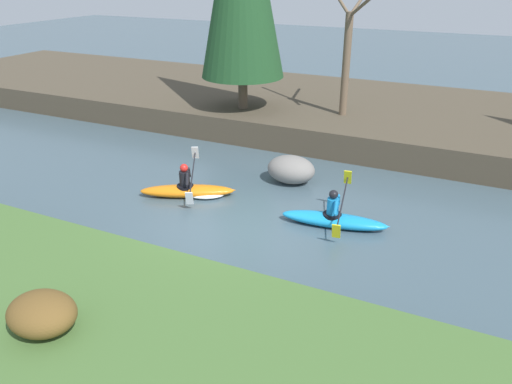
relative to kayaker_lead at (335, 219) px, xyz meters
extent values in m
plane|color=#425660|center=(-2.33, -1.41, -0.22)|extent=(90.00, 90.00, 0.00)
cube|color=#476B33|center=(-2.33, -6.82, 0.14)|extent=(44.00, 6.17, 0.71)
cube|color=#4C4233|center=(-2.33, 8.99, 0.27)|extent=(44.00, 9.05, 0.97)
cylinder|color=brown|center=(-5.73, 6.12, 1.38)|extent=(0.36, 0.36, 1.24)
cylinder|color=brown|center=(-1.92, 6.91, 2.59)|extent=(0.28, 0.28, 3.67)
cylinder|color=brown|center=(-1.25, 6.35, 4.78)|extent=(1.45, 1.24, 1.11)
ellipsoid|color=brown|center=(-2.82, -6.72, 0.81)|extent=(1.18, 0.98, 0.64)
ellipsoid|color=#1993D6|center=(-0.02, 0.00, -0.05)|extent=(2.76, 1.03, 0.34)
cone|color=#1993D6|center=(1.20, 0.20, -0.03)|extent=(0.38, 0.25, 0.20)
cylinder|color=black|center=(-0.07, -0.01, 0.09)|extent=(0.55, 0.55, 0.08)
cylinder|color=#1984CC|center=(-0.07, -0.01, 0.34)|extent=(0.34, 0.34, 0.42)
sphere|color=black|center=(-0.07, -0.01, 0.67)|extent=(0.26, 0.26, 0.23)
cylinder|color=#1984CC|center=(-0.01, 0.24, 0.43)|extent=(0.13, 0.24, 0.35)
cylinder|color=#1984CC|center=(0.06, -0.23, 0.43)|extent=(0.13, 0.24, 0.35)
cylinder|color=black|center=(0.15, 0.03, 0.47)|extent=(0.34, 1.89, 0.65)
cube|color=yellow|center=(0.00, 0.96, 0.78)|extent=(0.22, 0.19, 0.41)
cube|color=yellow|center=(0.31, -0.91, 0.16)|extent=(0.22, 0.19, 0.41)
ellipsoid|color=orange|center=(-4.40, -0.09, -0.05)|extent=(2.69, 1.73, 0.34)
cone|color=orange|center=(-3.29, 0.46, -0.03)|extent=(0.40, 0.33, 0.20)
cylinder|color=black|center=(-4.45, -0.11, 0.09)|extent=(0.64, 0.64, 0.08)
cylinder|color=black|center=(-4.45, -0.11, 0.34)|extent=(0.40, 0.40, 0.42)
sphere|color=red|center=(-4.45, -0.11, 0.67)|extent=(0.31, 0.31, 0.23)
cylinder|color=black|center=(-4.46, 0.15, 0.43)|extent=(0.18, 0.24, 0.35)
cylinder|color=black|center=(-4.25, -0.28, 0.43)|extent=(0.18, 0.24, 0.35)
cylinder|color=black|center=(-4.24, -0.01, 0.47)|extent=(0.88, 1.73, 0.65)
cube|color=white|center=(-4.66, 0.85, 0.78)|extent=(0.25, 0.23, 0.41)
cube|color=white|center=(-3.82, -0.86, 0.16)|extent=(0.25, 0.23, 0.41)
ellipsoid|color=white|center=(-3.91, 0.16, -0.13)|extent=(1.30, 1.11, 0.18)
ellipsoid|color=gray|center=(-2.09, 2.18, 0.20)|extent=(1.49, 1.16, 0.84)
camera|label=1|loc=(3.06, -11.06, 5.90)|focal=35.00mm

